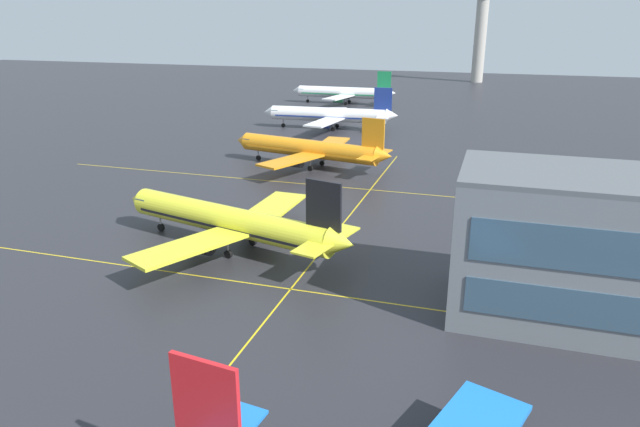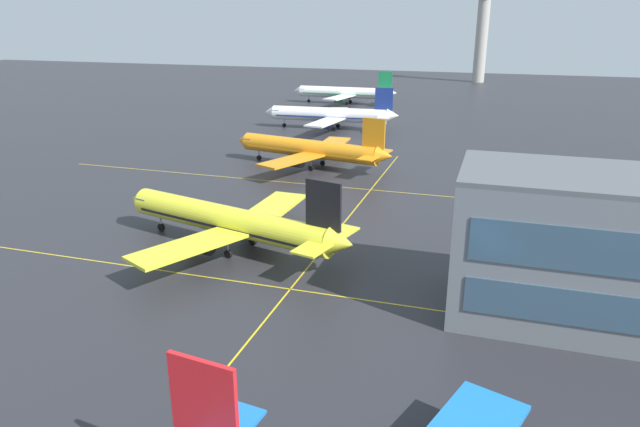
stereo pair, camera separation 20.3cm
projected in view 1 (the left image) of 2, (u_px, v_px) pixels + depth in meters
The scene contains 6 objects.
airliner_second_row at pixel (231, 221), 73.34m from camera, with size 35.69×30.37×11.21m.
airliner_third_row at pixel (310, 149), 113.21m from camera, with size 34.74×29.52×10.85m.
airliner_far_left_stand at pixel (330, 115), 150.99m from camera, with size 36.13×31.11×11.23m.
airliner_far_right_stand at pixel (344, 93), 193.96m from camera, with size 35.69×30.90×11.13m.
taxiway_markings at pixel (291, 289), 63.75m from camera, with size 121.64×132.11×0.01m.
control_tower at pixel (481, 27), 250.72m from camera, with size 8.82×8.82×41.09m.
Camera 1 is at (20.28, -15.88, 28.76)m, focal length 32.40 mm.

